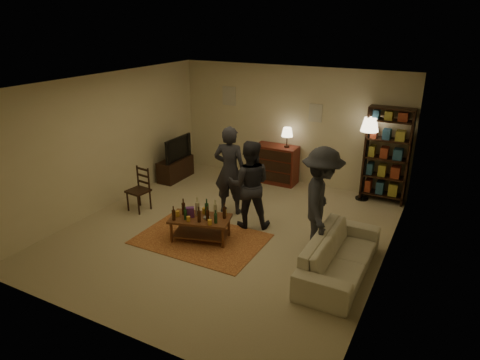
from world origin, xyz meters
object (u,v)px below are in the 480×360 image
Objects in this scene: floor_lamp at (369,131)px; person_by_sofa at (321,201)px; dining_chair at (140,188)px; dresser at (276,163)px; person_right at (249,184)px; tv_stand at (175,164)px; coffee_table at (200,220)px; sofa at (340,255)px; person_left at (230,170)px; bookshelf at (387,154)px.

floor_lamp is 0.99× the size of person_by_sofa.
dresser is (1.84, 2.69, 0.00)m from dining_chair.
person_right reaches higher than dining_chair.
tv_stand reaches higher than dining_chair.
coffee_table reaches higher than sofa.
person_right reaches higher than sofa.
tv_stand is 0.51× the size of sofa.
floor_lamp is 1.01× the size of person_left.
dresser reaches higher than dining_chair.
floor_lamp is (4.31, 0.85, 1.14)m from tv_stand.
tv_stand is (-2.18, 2.29, -0.00)m from coffee_table.
bookshelf is (2.51, 3.27, 0.65)m from coffee_table.
coffee_table is 0.70× the size of person_right.
person_right is at bearing 16.64° from dining_chair.
dining_chair is 0.51× the size of floor_lamp.
dining_chair reaches higher than coffee_table.
dining_chair is at bearing 84.32° from sofa.
person_left reaches higher than coffee_table.
coffee_table is 1.84m from dining_chair.
person_by_sofa is at bearing 17.05° from coffee_table.
person_by_sofa reaches higher than dresser.
sofa is at bearing -25.34° from tv_stand.
sofa is at bearing 145.97° from person_left.
person_right reaches higher than coffee_table.
person_left reaches higher than dining_chair.
tv_stand is at bearing -168.85° from floor_lamp.
person_by_sofa is at bearing 152.80° from person_left.
coffee_table is at bearing 36.56° from person_right.
coffee_table is 1.35m from person_left.
tv_stand is 0.58× the size of person_by_sofa.
tv_stand is 2.39m from person_left.
person_right is (-1.62, -2.25, -0.70)m from floor_lamp.
floor_lamp is at bearing -161.07° from bookshelf.
bookshelf is (2.44, 0.07, 0.56)m from dresser.
tv_stand is at bearing 110.33° from dining_chair.
floor_lamp is 1.08× the size of person_right.
tv_stand is at bearing -168.20° from bookshelf.
person_left is at bearing -94.76° from dresser.
person_right is at bearing 60.24° from coffee_table.
person_left is at bearing -54.23° from person_right.
dresser is at bearing 22.07° from tv_stand.
dresser is 0.65× the size of sofa.
tv_stand is at bearing 133.58° from coffee_table.
bookshelf is 3.11m from person_right.
dining_chair is 3.26m from dresser.
bookshelf reaches higher than coffee_table.
bookshelf is 3.26m from sofa.
bookshelf reaches higher than tv_stand.
sofa is 1.17× the size of person_left.
bookshelf is at bearing 52.55° from coffee_table.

